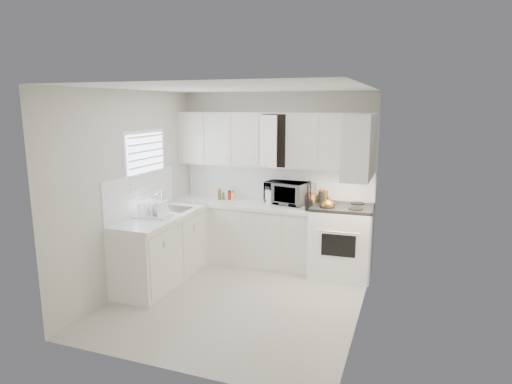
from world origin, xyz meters
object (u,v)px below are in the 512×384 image
at_px(rice_cooker, 272,195).
at_px(dish_rack, 153,208).
at_px(tea_kettle, 328,204).
at_px(stove, 341,231).
at_px(utensil_crock, 309,198).
at_px(microwave, 287,190).

relative_size(rice_cooker, dish_rack, 0.54).
bearing_deg(rice_cooker, tea_kettle, -29.33).
bearing_deg(rice_cooker, dish_rack, -143.97).
bearing_deg(tea_kettle, stove, 54.74).
height_order(utensil_crock, dish_rack, utensil_crock).
bearing_deg(utensil_crock, tea_kettle, 1.19).
distance_m(tea_kettle, rice_cooker, 0.95).
bearing_deg(stove, tea_kettle, -141.37).
bearing_deg(microwave, dish_rack, -124.50).
bearing_deg(stove, microwave, 166.30).
distance_m(microwave, dish_rack, 2.00).
relative_size(stove, tea_kettle, 5.17).
height_order(microwave, rice_cooker, microwave).
relative_size(rice_cooker, utensil_crock, 0.66).
relative_size(tea_kettle, dish_rack, 0.57).
bearing_deg(stove, dish_rack, -155.14).
xyz_separation_m(microwave, rice_cooker, (-0.23, -0.04, -0.08)).
xyz_separation_m(stove, dish_rack, (-2.30, -1.22, 0.42)).
bearing_deg(stove, utensil_crock, -162.54).
height_order(stove, dish_rack, stove).
xyz_separation_m(microwave, utensil_crock, (0.41, -0.33, -0.02)).
distance_m(tea_kettle, microwave, 0.75).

